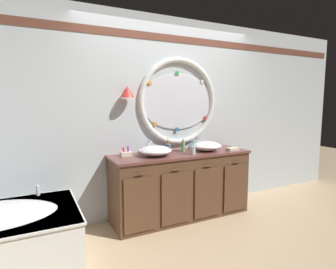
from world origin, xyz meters
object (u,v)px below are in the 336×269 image
sink_basin_left (155,151)px  toiletry_basket (126,153)px  soap_dispenser (183,146)px  toothbrush_holder_right (193,150)px  folded_hand_towel (232,149)px  sink_basin_right (207,146)px  toothbrush_holder_left (168,147)px

sink_basin_left → toiletry_basket: bearing=155.3°
soap_dispenser → toothbrush_holder_right: bearing=-87.4°
toothbrush_holder_right → soap_dispenser: (-0.01, 0.22, 0.01)m
sink_basin_left → folded_hand_towel: 1.09m
folded_hand_towel → soap_dispenser: bearing=160.5°
folded_hand_towel → toiletry_basket: 1.43m
sink_basin_right → toiletry_basket: sink_basin_right is taller
sink_basin_left → sink_basin_right: size_ratio=1.02×
sink_basin_right → folded_hand_towel: size_ratio=2.44×
sink_basin_left → sink_basin_right: bearing=-0.0°
sink_basin_left → toothbrush_holder_right: (0.45, -0.13, -0.00)m
folded_hand_towel → toiletry_basket: toiletry_basket is taller
sink_basin_right → toothbrush_holder_right: bearing=-156.8°
toothbrush_holder_left → folded_hand_towel: (0.81, -0.33, -0.04)m
toothbrush_holder_right → toiletry_basket: bearing=160.3°
toothbrush_holder_right → folded_hand_towel: 0.63m
soap_dispenser → folded_hand_towel: size_ratio=1.04×
toiletry_basket → folded_hand_towel: bearing=-11.3°
sink_basin_right → toothbrush_holder_left: 0.52m
soap_dispenser → folded_hand_towel: soap_dispenser is taller
sink_basin_right → soap_dispenser: (-0.31, 0.09, 0.01)m
soap_dispenser → toiletry_basket: bearing=175.9°
sink_basin_right → toiletry_basket: size_ratio=3.04×
soap_dispenser → sink_basin_left: bearing=-168.2°
toothbrush_holder_left → toiletry_basket: size_ratio=1.51×
sink_basin_left → toothbrush_holder_left: 0.33m
folded_hand_towel → toiletry_basket: size_ratio=1.24×
toothbrush_holder_left → toothbrush_holder_right: size_ratio=0.92×
soap_dispenser → toiletry_basket: (-0.76, 0.05, -0.04)m
toothbrush_holder_left → soap_dispenser: size_ratio=1.17×
sink_basin_left → toothbrush_holder_left: toothbrush_holder_left is taller
toothbrush_holder_left → sink_basin_left: bearing=-144.4°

